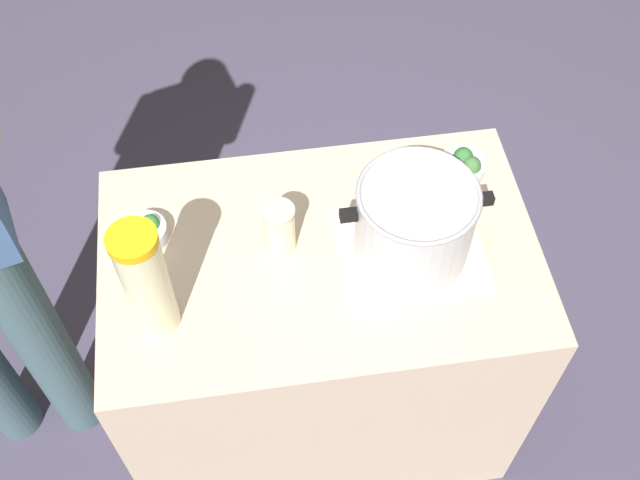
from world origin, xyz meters
TOP-DOWN VIEW (x-y plane):
  - ground_plane at (0.00, 0.00)m, footprint 8.00×8.00m
  - counter_slab at (0.00, 0.00)m, footprint 1.03×0.65m
  - dish_cloth at (-0.21, 0.02)m, footprint 0.34×0.30m
  - cooking_pot at (-0.21, 0.02)m, footprint 0.34×0.27m
  - lemonade_pitcher at (0.38, 0.13)m, footprint 0.10×0.10m
  - mason_jar at (0.09, -0.03)m, footprint 0.08×0.08m
  - broccoli_bowl_front at (0.40, -0.10)m, footprint 0.11×0.11m
  - broccoli_bowl_center at (-0.39, -0.19)m, footprint 0.12×0.12m

SIDE VIEW (x-z plane):
  - ground_plane at x=0.00m, z-range 0.00..0.00m
  - counter_slab at x=0.00m, z-range 0.00..0.86m
  - dish_cloth at x=-0.21m, z-range 0.86..0.87m
  - broccoli_bowl_center at x=-0.39m, z-range 0.85..0.92m
  - broccoli_bowl_front at x=0.40m, z-range 0.85..0.93m
  - mason_jar at x=0.09m, z-range 0.86..0.99m
  - cooking_pot at x=-0.21m, z-range 0.87..1.07m
  - lemonade_pitcher at x=0.38m, z-range 0.86..1.17m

